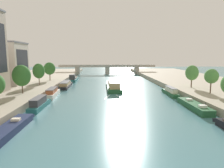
{
  "coord_description": "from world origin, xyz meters",
  "views": [
    {
      "loc": [
        -3.07,
        -17.76,
        11.76
      ],
      "look_at": [
        0.0,
        46.24,
        2.55
      ],
      "focal_mm": 31.0,
      "sensor_mm": 36.0,
      "label": 1
    }
  ],
  "objects_px": {
    "tree_left_nearest": "(39,71)",
    "tree_right_second": "(192,73)",
    "moored_boat_left_end": "(73,79)",
    "moored_boat_right_near": "(194,106)",
    "tree_right_distant": "(211,76)",
    "barge_midriver": "(113,86)",
    "moored_boat_left_far": "(8,130)",
    "bridge_far": "(107,68)",
    "moored_boat_left_midway": "(39,104)",
    "tree_left_midway": "(22,76)",
    "moored_boat_left_near": "(66,85)",
    "moored_boat_right_upstream": "(170,92)",
    "tree_left_third": "(50,69)",
    "moored_boat_left_lone": "(52,93)"
  },
  "relations": [
    {
      "from": "moored_boat_left_far",
      "to": "moored_boat_left_end",
      "type": "distance_m",
      "value": 64.85
    },
    {
      "from": "tree_left_third",
      "to": "tree_right_second",
      "type": "height_order",
      "value": "tree_left_third"
    },
    {
      "from": "tree_left_midway",
      "to": "tree_left_third",
      "type": "relative_size",
      "value": 1.02
    },
    {
      "from": "tree_left_nearest",
      "to": "tree_right_second",
      "type": "bearing_deg",
      "value": -8.88
    },
    {
      "from": "moored_boat_left_far",
      "to": "tree_left_nearest",
      "type": "bearing_deg",
      "value": 101.19
    },
    {
      "from": "barge_midriver",
      "to": "moored_boat_left_end",
      "type": "distance_m",
      "value": 29.54
    },
    {
      "from": "tree_left_third",
      "to": "tree_right_distant",
      "type": "distance_m",
      "value": 59.75
    },
    {
      "from": "tree_left_nearest",
      "to": "tree_right_second",
      "type": "relative_size",
      "value": 1.05
    },
    {
      "from": "barge_midriver",
      "to": "tree_right_distant",
      "type": "relative_size",
      "value": 3.69
    },
    {
      "from": "moored_boat_right_near",
      "to": "bridge_far",
      "type": "xyz_separation_m",
      "value": [
        -17.46,
        87.29,
        3.25
      ]
    },
    {
      "from": "barge_midriver",
      "to": "tree_left_midway",
      "type": "relative_size",
      "value": 3.19
    },
    {
      "from": "moored_boat_left_lone",
      "to": "tree_right_second",
      "type": "distance_m",
      "value": 44.02
    },
    {
      "from": "moored_boat_right_near",
      "to": "moored_boat_right_upstream",
      "type": "bearing_deg",
      "value": 90.06
    },
    {
      "from": "moored_boat_left_near",
      "to": "moored_boat_left_end",
      "type": "height_order",
      "value": "moored_boat_left_end"
    },
    {
      "from": "tree_right_distant",
      "to": "moored_boat_left_far",
      "type": "bearing_deg",
      "value": -153.74
    },
    {
      "from": "tree_left_nearest",
      "to": "tree_left_third",
      "type": "bearing_deg",
      "value": 88.28
    },
    {
      "from": "barge_midriver",
      "to": "moored_boat_left_lone",
      "type": "xyz_separation_m",
      "value": [
        -18.78,
        -13.4,
        0.09
      ]
    },
    {
      "from": "moored_boat_left_far",
      "to": "moored_boat_right_upstream",
      "type": "relative_size",
      "value": 1.28
    },
    {
      "from": "moored_boat_left_near",
      "to": "moored_boat_right_near",
      "type": "bearing_deg",
      "value": -43.15
    },
    {
      "from": "tree_left_nearest",
      "to": "bridge_far",
      "type": "xyz_separation_m",
      "value": [
        25.44,
        60.34,
        -2.71
      ]
    },
    {
      "from": "moored_boat_left_far",
      "to": "moored_boat_left_near",
      "type": "height_order",
      "value": "moored_boat_left_far"
    },
    {
      "from": "moored_boat_left_far",
      "to": "tree_left_nearest",
      "type": "relative_size",
      "value": 2.02
    },
    {
      "from": "tree_left_midway",
      "to": "moored_boat_left_far",
      "type": "bearing_deg",
      "value": -73.08
    },
    {
      "from": "moored_boat_left_far",
      "to": "tree_left_nearest",
      "type": "distance_m",
      "value": 41.05
    },
    {
      "from": "moored_boat_right_near",
      "to": "tree_right_distant",
      "type": "bearing_deg",
      "value": 45.08
    },
    {
      "from": "barge_midriver",
      "to": "tree_left_nearest",
      "type": "xyz_separation_m",
      "value": [
        -26.27,
        -1.66,
        5.68
      ]
    },
    {
      "from": "moored_boat_left_lone",
      "to": "moored_boat_left_end",
      "type": "bearing_deg",
      "value": 88.92
    },
    {
      "from": "barge_midriver",
      "to": "moored_boat_left_lone",
      "type": "distance_m",
      "value": 23.07
    },
    {
      "from": "moored_boat_left_far",
      "to": "tree_right_distant",
      "type": "bearing_deg",
      "value": 26.26
    },
    {
      "from": "moored_boat_right_upstream",
      "to": "tree_left_third",
      "type": "height_order",
      "value": "tree_left_third"
    },
    {
      "from": "tree_right_second",
      "to": "barge_midriver",
      "type": "bearing_deg",
      "value": 158.74
    },
    {
      "from": "tree_left_midway",
      "to": "tree_left_nearest",
      "type": "xyz_separation_m",
      "value": [
        -0.57,
        15.82,
        0.04
      ]
    },
    {
      "from": "moored_boat_left_midway",
      "to": "moored_boat_left_lone",
      "type": "bearing_deg",
      "value": 91.78
    },
    {
      "from": "moored_boat_right_near",
      "to": "tree_left_third",
      "type": "xyz_separation_m",
      "value": [
        -42.52,
        39.54,
        6.02
      ]
    },
    {
      "from": "moored_boat_left_near",
      "to": "tree_right_second",
      "type": "relative_size",
      "value": 2.33
    },
    {
      "from": "moored_boat_left_end",
      "to": "moored_boat_left_far",
      "type": "bearing_deg",
      "value": -90.27
    },
    {
      "from": "moored_boat_left_far",
      "to": "moored_boat_left_near",
      "type": "bearing_deg",
      "value": 89.79
    },
    {
      "from": "moored_boat_left_lone",
      "to": "moored_boat_right_upstream",
      "type": "distance_m",
      "value": 35.39
    },
    {
      "from": "tree_left_midway",
      "to": "tree_right_second",
      "type": "distance_m",
      "value": 51.05
    },
    {
      "from": "moored_boat_left_near",
      "to": "bridge_far",
      "type": "bearing_deg",
      "value": 72.33
    },
    {
      "from": "moored_boat_left_end",
      "to": "tree_right_second",
      "type": "distance_m",
      "value": 54.33
    },
    {
      "from": "moored_boat_left_midway",
      "to": "tree_left_midway",
      "type": "bearing_deg",
      "value": 128.5
    },
    {
      "from": "tree_left_nearest",
      "to": "bridge_far",
      "type": "relative_size",
      "value": 0.12
    },
    {
      "from": "barge_midriver",
      "to": "moored_boat_left_lone",
      "type": "bearing_deg",
      "value": -144.48
    },
    {
      "from": "barge_midriver",
      "to": "moored_boat_right_near",
      "type": "distance_m",
      "value": 33.09
    },
    {
      "from": "moored_boat_left_end",
      "to": "tree_left_nearest",
      "type": "distance_m",
      "value": 26.92
    },
    {
      "from": "moored_boat_left_near",
      "to": "bridge_far",
      "type": "distance_m",
      "value": 57.4
    },
    {
      "from": "moored_boat_left_near",
      "to": "tree_right_distant",
      "type": "distance_m",
      "value": 49.98
    },
    {
      "from": "moored_boat_right_near",
      "to": "tree_right_distant",
      "type": "xyz_separation_m",
      "value": [
        8.62,
        8.64,
        5.75
      ]
    },
    {
      "from": "tree_right_distant",
      "to": "moored_boat_right_near",
      "type": "bearing_deg",
      "value": -134.92
    }
  ]
}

